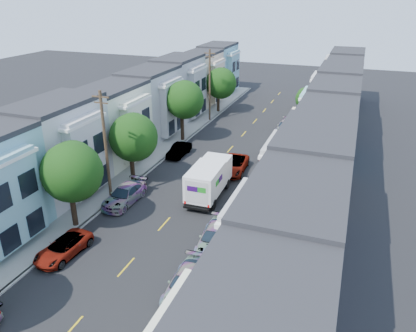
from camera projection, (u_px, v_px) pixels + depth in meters
ground at (164, 224)px, 33.21m from camera, size 160.00×160.00×0.00m
road_slab at (222, 158)px, 46.09m from camera, size 12.00×70.00×0.02m
curb_left at (174, 151)px, 47.99m from camera, size 0.30×70.00×0.15m
curb_right at (275, 165)px, 44.13m from camera, size 0.30×70.00×0.15m
sidewalk_left at (164, 149)px, 48.40m from camera, size 2.60×70.00×0.15m
sidewalk_right at (287, 167)px, 43.72m from camera, size 2.60×70.00×0.15m
centerline at (222, 158)px, 46.09m from camera, size 0.12×70.00×0.01m
townhouse_row_left at (136, 146)px, 49.64m from camera, size 5.00×70.00×8.50m
townhouse_row_right at (323, 172)px, 42.54m from camera, size 5.00×70.00×8.50m
tree_b at (71, 172)px, 30.89m from camera, size 4.70×4.70×7.25m
tree_c at (133, 137)px, 38.92m from camera, size 4.70×4.70×6.96m
tree_d at (184, 100)px, 49.28m from camera, size 4.70×4.70×7.67m
tree_e at (220, 83)px, 61.48m from camera, size 4.70×4.70×6.90m
tree_far_r at (305, 99)px, 55.19m from camera, size 2.97×2.97×5.43m
utility_pole_near at (106, 148)px, 34.87m from camera, size 1.60×0.26×10.00m
utility_pole_far at (210, 86)px, 57.19m from camera, size 1.60×0.26×10.00m
fedex_truck at (209, 179)px, 36.99m from camera, size 2.57×6.69×3.21m
lead_sedan at (234, 165)px, 42.42m from camera, size 2.85×5.56×1.50m
parked_left_b at (63, 248)px, 29.07m from camera, size 2.46×4.74×1.28m
parked_left_c at (125, 195)px, 36.26m from camera, size 2.29×5.19×1.54m
parked_left_d at (179, 150)px, 46.48m from camera, size 1.54×4.17×1.38m
parked_right_a at (186, 283)px, 25.47m from camera, size 2.27×4.91×1.44m
parked_right_b at (215, 238)px, 30.09m from camera, size 2.49×5.12×1.49m
parked_right_c at (268, 153)px, 45.63m from camera, size 1.97×4.42×1.40m
parked_right_d at (285, 126)px, 54.47m from camera, size 1.99×4.71×1.41m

